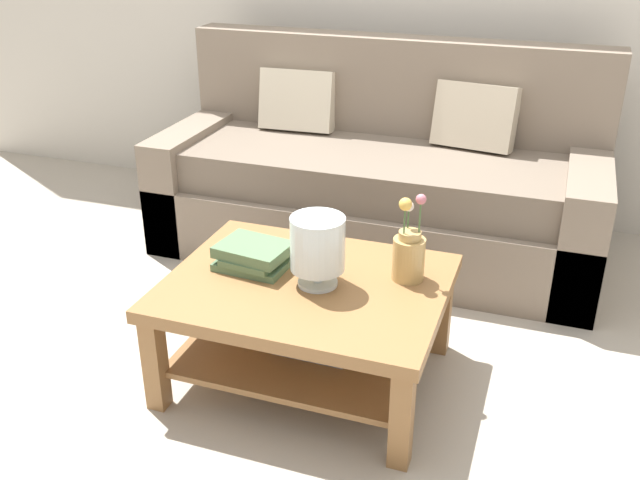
# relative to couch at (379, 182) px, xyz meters

# --- Properties ---
(ground_plane) EXTENTS (10.00, 10.00, 0.00)m
(ground_plane) POSITION_rel_couch_xyz_m (0.04, -0.98, -0.36)
(ground_plane) COLOR #ADA393
(couch) EXTENTS (2.24, 0.90, 1.06)m
(couch) POSITION_rel_couch_xyz_m (0.00, 0.00, 0.00)
(couch) COLOR #7A6B5B
(couch) RESTS_ON ground
(coffee_table) EXTENTS (1.02, 0.81, 0.43)m
(coffee_table) POSITION_rel_couch_xyz_m (0.06, -1.23, -0.06)
(coffee_table) COLOR olive
(coffee_table) RESTS_ON ground
(book_stack_main) EXTENTS (0.29, 0.24, 0.10)m
(book_stack_main) POSITION_rel_couch_xyz_m (-0.17, -1.20, 0.11)
(book_stack_main) COLOR #51704C
(book_stack_main) RESTS_ON coffee_table
(glass_hurricane_vase) EXTENTS (0.20, 0.20, 0.27)m
(glass_hurricane_vase) POSITION_rel_couch_xyz_m (0.10, -1.24, 0.22)
(glass_hurricane_vase) COLOR silver
(glass_hurricane_vase) RESTS_ON coffee_table
(flower_pitcher) EXTENTS (0.12, 0.12, 0.34)m
(flower_pitcher) POSITION_rel_couch_xyz_m (0.40, -1.09, 0.17)
(flower_pitcher) COLOR tan
(flower_pitcher) RESTS_ON coffee_table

